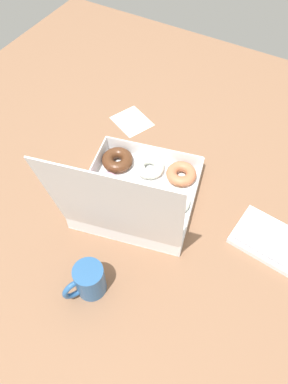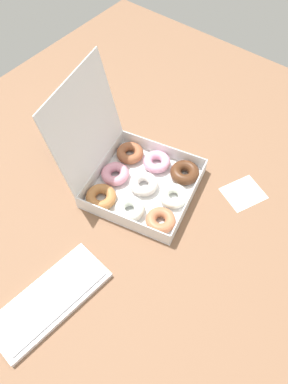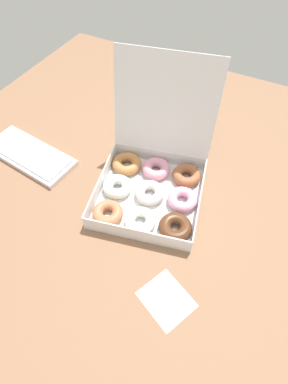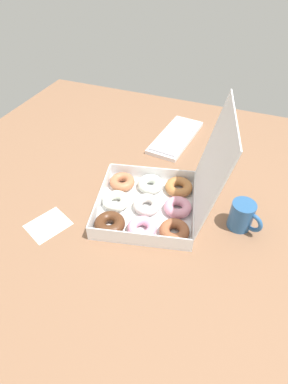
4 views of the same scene
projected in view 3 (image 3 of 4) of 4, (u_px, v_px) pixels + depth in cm
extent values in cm
cube|color=#886045|center=(151.00, 209.00, 98.19)|extent=(180.00, 180.00, 2.00)
cube|color=white|center=(149.00, 197.00, 99.75)|extent=(39.92, 39.92, 0.40)
cube|color=white|center=(101.00, 182.00, 99.90)|extent=(7.87, 32.53, 5.42)
cube|color=white|center=(199.00, 201.00, 94.98)|extent=(7.87, 32.53, 5.42)
cube|color=white|center=(136.00, 234.00, 87.74)|extent=(31.75, 7.69, 5.42)
cube|color=white|center=(160.00, 156.00, 107.14)|extent=(31.75, 7.69, 5.42)
cube|color=white|center=(165.00, 106.00, 94.21)|extent=(34.07, 14.56, 32.66)
torus|color=#B9704B|center=(108.00, 213.00, 93.39)|extent=(10.39, 10.39, 3.44)
torus|color=white|center=(141.00, 221.00, 91.72)|extent=(12.44, 12.44, 3.28)
torus|color=#522E1A|center=(175.00, 227.00, 90.28)|extent=(13.08, 13.08, 3.81)
torus|color=silver|center=(117.00, 187.00, 99.84)|extent=(13.87, 13.87, 3.44)
torus|color=silver|center=(150.00, 193.00, 98.28)|extent=(12.93, 12.93, 3.28)
torus|color=#EEA1C0|center=(182.00, 199.00, 96.62)|extent=(12.13, 12.13, 3.31)
torus|color=#BB7741|center=(127.00, 164.00, 106.15)|extent=(10.62, 10.62, 3.45)
torus|color=pink|center=(156.00, 169.00, 104.71)|extent=(12.97, 12.97, 3.41)
torus|color=#9C5938|center=(186.00, 175.00, 102.86)|extent=(13.16, 13.16, 3.40)
cube|color=white|center=(30.00, 155.00, 110.60)|extent=(36.39, 18.12, 1.80)
cube|color=#99969B|center=(29.00, 153.00, 109.73)|extent=(33.35, 15.54, 0.40)
cylinder|color=#2B5C94|center=(177.00, 126.00, 114.14)|extent=(7.74, 7.74, 10.10)
torus|color=#2B5C94|center=(186.00, 122.00, 115.65)|extent=(4.37, 6.94, 7.05)
cylinder|color=black|center=(178.00, 119.00, 111.58)|extent=(6.81, 6.81, 0.61)
cube|color=white|center=(166.00, 299.00, 79.25)|extent=(16.49, 15.52, 0.15)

